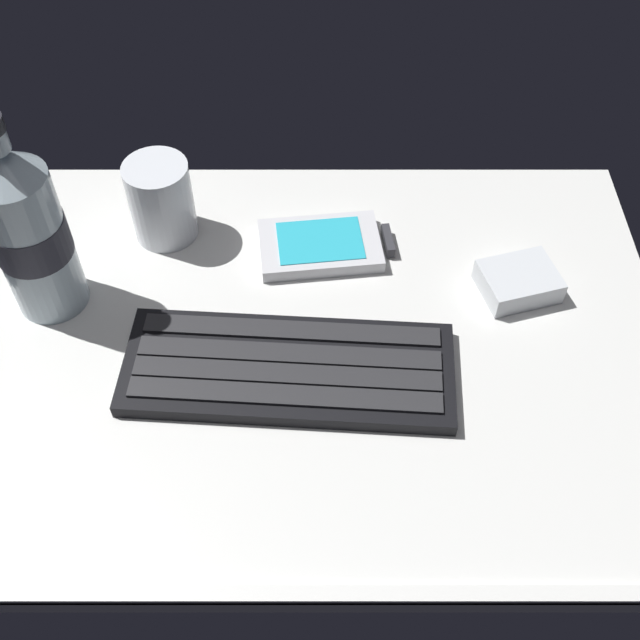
{
  "coord_description": "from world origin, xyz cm",
  "views": [
    {
      "loc": [
        0.01,
        -43.99,
        56.87
      ],
      "look_at": [
        0.0,
        0.0,
        3.0
      ],
      "focal_mm": 44.08,
      "sensor_mm": 36.0,
      "label": 1
    }
  ],
  "objects_px": {
    "handheld_device": "(327,245)",
    "charger_block": "(518,282)",
    "keyboard": "(288,368)",
    "juice_cup": "(162,203)",
    "water_bottle": "(28,231)"
  },
  "relations": [
    {
      "from": "handheld_device",
      "to": "charger_block",
      "type": "height_order",
      "value": "charger_block"
    },
    {
      "from": "keyboard",
      "to": "handheld_device",
      "type": "xyz_separation_m",
      "value": [
        0.03,
        0.15,
        -0.0
      ]
    },
    {
      "from": "handheld_device",
      "to": "juice_cup",
      "type": "bearing_deg",
      "value": 170.56
    },
    {
      "from": "water_bottle",
      "to": "charger_block",
      "type": "relative_size",
      "value": 2.97
    },
    {
      "from": "keyboard",
      "to": "water_bottle",
      "type": "height_order",
      "value": "water_bottle"
    },
    {
      "from": "charger_block",
      "to": "water_bottle",
      "type": "bearing_deg",
      "value": -178.61
    },
    {
      "from": "handheld_device",
      "to": "keyboard",
      "type": "bearing_deg",
      "value": -102.74
    },
    {
      "from": "water_bottle",
      "to": "charger_block",
      "type": "height_order",
      "value": "water_bottle"
    },
    {
      "from": "keyboard",
      "to": "handheld_device",
      "type": "distance_m",
      "value": 0.16
    },
    {
      "from": "charger_block",
      "to": "juice_cup",
      "type": "bearing_deg",
      "value": 166.94
    },
    {
      "from": "handheld_device",
      "to": "water_bottle",
      "type": "height_order",
      "value": "water_bottle"
    },
    {
      "from": "charger_block",
      "to": "keyboard",
      "type": "bearing_deg",
      "value": -155.5
    },
    {
      "from": "handheld_device",
      "to": "juice_cup",
      "type": "height_order",
      "value": "juice_cup"
    },
    {
      "from": "handheld_device",
      "to": "juice_cup",
      "type": "relative_size",
      "value": 1.57
    },
    {
      "from": "keyboard",
      "to": "water_bottle",
      "type": "distance_m",
      "value": 0.26
    }
  ]
}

